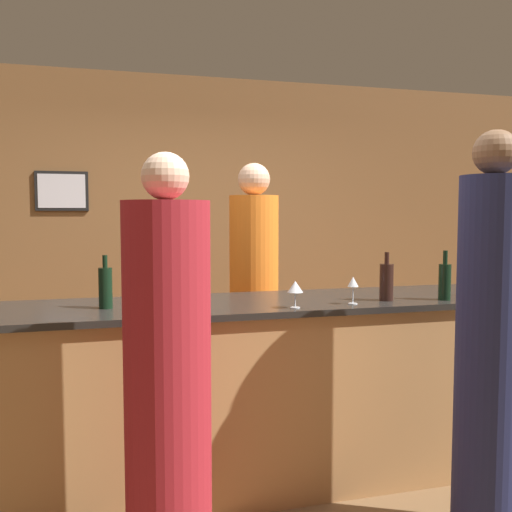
{
  "coord_description": "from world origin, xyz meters",
  "views": [
    {
      "loc": [
        -0.77,
        -3.1,
        1.56
      ],
      "look_at": [
        0.12,
        0.1,
        1.31
      ],
      "focal_mm": 40.0,
      "sensor_mm": 36.0,
      "label": 1
    }
  ],
  "objects_px": {
    "wine_bottle_0": "(386,281)",
    "wine_bottle_1": "(445,281)",
    "wine_bottle_2": "(105,287)",
    "guest_1": "(168,388)",
    "guest_0": "(490,349)",
    "bartender": "(254,306)"
  },
  "relations": [
    {
      "from": "bartender",
      "to": "wine_bottle_1",
      "type": "bearing_deg",
      "value": 129.27
    },
    {
      "from": "guest_0",
      "to": "wine_bottle_0",
      "type": "distance_m",
      "value": 0.73
    },
    {
      "from": "bartender",
      "to": "guest_1",
      "type": "bearing_deg",
      "value": 63.15
    },
    {
      "from": "wine_bottle_1",
      "to": "wine_bottle_2",
      "type": "distance_m",
      "value": 1.9
    },
    {
      "from": "wine_bottle_2",
      "to": "guest_0",
      "type": "bearing_deg",
      "value": -24.89
    },
    {
      "from": "wine_bottle_2",
      "to": "wine_bottle_0",
      "type": "bearing_deg",
      "value": -5.52
    },
    {
      "from": "guest_1",
      "to": "wine_bottle_0",
      "type": "xyz_separation_m",
      "value": [
        1.32,
        0.6,
        0.33
      ]
    },
    {
      "from": "guest_0",
      "to": "wine_bottle_1",
      "type": "relative_size",
      "value": 6.78
    },
    {
      "from": "wine_bottle_0",
      "to": "wine_bottle_1",
      "type": "distance_m",
      "value": 0.34
    },
    {
      "from": "guest_0",
      "to": "wine_bottle_0",
      "type": "height_order",
      "value": "guest_0"
    },
    {
      "from": "guest_1",
      "to": "wine_bottle_1",
      "type": "height_order",
      "value": "guest_1"
    },
    {
      "from": "guest_1",
      "to": "wine_bottle_1",
      "type": "bearing_deg",
      "value": 17.95
    },
    {
      "from": "wine_bottle_0",
      "to": "guest_0",
      "type": "bearing_deg",
      "value": -73.9
    },
    {
      "from": "guest_1",
      "to": "wine_bottle_0",
      "type": "distance_m",
      "value": 1.49
    },
    {
      "from": "wine_bottle_0",
      "to": "bartender",
      "type": "bearing_deg",
      "value": 118.0
    },
    {
      "from": "guest_1",
      "to": "wine_bottle_1",
      "type": "relative_size",
      "value": 6.3
    },
    {
      "from": "bartender",
      "to": "guest_1",
      "type": "distance_m",
      "value": 1.77
    },
    {
      "from": "wine_bottle_0",
      "to": "wine_bottle_1",
      "type": "relative_size",
      "value": 0.97
    },
    {
      "from": "guest_0",
      "to": "wine_bottle_2",
      "type": "relative_size",
      "value": 6.9
    },
    {
      "from": "bartender",
      "to": "guest_1",
      "type": "relative_size",
      "value": 1.06
    },
    {
      "from": "guest_1",
      "to": "wine_bottle_1",
      "type": "distance_m",
      "value": 1.77
    },
    {
      "from": "guest_0",
      "to": "wine_bottle_2",
      "type": "bearing_deg",
      "value": 155.11
    }
  ]
}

